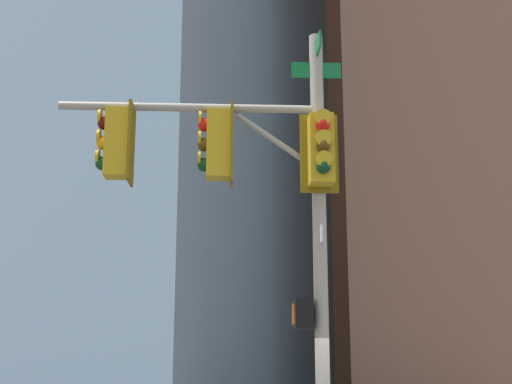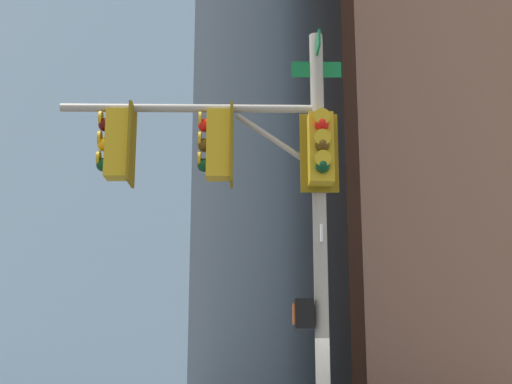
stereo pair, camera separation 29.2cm
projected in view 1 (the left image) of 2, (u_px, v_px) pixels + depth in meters
signal_pole_assembly at (252, 185)px, 9.72m from camera, size 3.56×2.58×6.96m
building_brick_midblock at (276, 73)px, 54.72m from camera, size 21.37×16.56×47.84m
building_brick_farside at (487, 76)px, 60.68m from camera, size 16.14×14.71×51.89m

